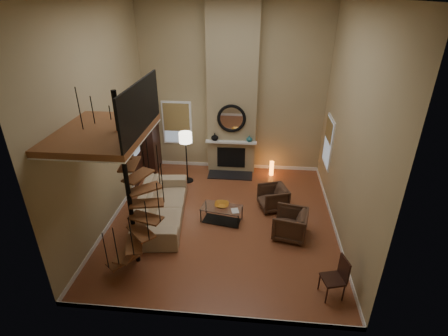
# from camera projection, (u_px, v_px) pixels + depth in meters

# --- Properties ---
(ground) EXTENTS (6.00, 6.50, 0.01)m
(ground) POSITION_uv_depth(u_px,v_px,m) (223.00, 220.00, 9.53)
(ground) COLOR #9E5633
(ground) RESTS_ON ground
(back_wall) EXTENTS (6.00, 0.02, 5.50)m
(back_wall) POSITION_uv_depth(u_px,v_px,m) (233.00, 91.00, 11.15)
(back_wall) COLOR tan
(back_wall) RESTS_ON ground
(front_wall) EXTENTS (6.00, 0.02, 5.50)m
(front_wall) POSITION_uv_depth(u_px,v_px,m) (201.00, 197.00, 5.39)
(front_wall) COLOR tan
(front_wall) RESTS_ON ground
(left_wall) EXTENTS (0.02, 6.50, 5.50)m
(left_wall) POSITION_uv_depth(u_px,v_px,m) (102.00, 121.00, 8.54)
(left_wall) COLOR tan
(left_wall) RESTS_ON ground
(right_wall) EXTENTS (0.02, 6.50, 5.50)m
(right_wall) POSITION_uv_depth(u_px,v_px,m) (351.00, 130.00, 8.01)
(right_wall) COLOR tan
(right_wall) RESTS_ON ground
(baseboard_back) EXTENTS (6.00, 0.02, 0.12)m
(baseboard_back) POSITION_uv_depth(u_px,v_px,m) (232.00, 165.00, 12.37)
(baseboard_back) COLOR white
(baseboard_back) RESTS_ON ground
(baseboard_front) EXTENTS (6.00, 0.02, 0.12)m
(baseboard_front) POSITION_uv_depth(u_px,v_px,m) (205.00, 316.00, 6.63)
(baseboard_front) COLOR white
(baseboard_front) RESTS_ON ground
(baseboard_left) EXTENTS (0.02, 6.50, 0.12)m
(baseboard_left) POSITION_uv_depth(u_px,v_px,m) (117.00, 212.00, 9.76)
(baseboard_left) COLOR white
(baseboard_left) RESTS_ON ground
(baseboard_right) EXTENTS (0.02, 6.50, 0.12)m
(baseboard_right) POSITION_uv_depth(u_px,v_px,m) (334.00, 224.00, 9.24)
(baseboard_right) COLOR white
(baseboard_right) RESTS_ON ground
(chimney_breast) EXTENTS (1.60, 0.38, 5.50)m
(chimney_breast) POSITION_uv_depth(u_px,v_px,m) (232.00, 92.00, 10.98)
(chimney_breast) COLOR #90805D
(chimney_breast) RESTS_ON ground
(hearth) EXTENTS (1.50, 0.60, 0.04)m
(hearth) POSITION_uv_depth(u_px,v_px,m) (230.00, 175.00, 11.79)
(hearth) COLOR black
(hearth) RESTS_ON ground
(firebox) EXTENTS (0.95, 0.02, 0.72)m
(firebox) POSITION_uv_depth(u_px,v_px,m) (231.00, 157.00, 11.81)
(firebox) COLOR black
(firebox) RESTS_ON chimney_breast
(mantel) EXTENTS (1.70, 0.18, 0.06)m
(mantel) POSITION_uv_depth(u_px,v_px,m) (231.00, 142.00, 11.46)
(mantel) COLOR white
(mantel) RESTS_ON chimney_breast
(mirror_frame) EXTENTS (0.94, 0.10, 0.94)m
(mirror_frame) POSITION_uv_depth(u_px,v_px,m) (231.00, 119.00, 11.15)
(mirror_frame) COLOR black
(mirror_frame) RESTS_ON chimney_breast
(mirror_disc) EXTENTS (0.80, 0.01, 0.80)m
(mirror_disc) POSITION_uv_depth(u_px,v_px,m) (231.00, 118.00, 11.16)
(mirror_disc) COLOR white
(mirror_disc) RESTS_ON chimney_breast
(vase_left) EXTENTS (0.24, 0.24, 0.25)m
(vase_left) POSITION_uv_depth(u_px,v_px,m) (215.00, 137.00, 11.48)
(vase_left) COLOR black
(vase_left) RESTS_ON mantel
(vase_right) EXTENTS (0.20, 0.20, 0.21)m
(vase_right) POSITION_uv_depth(u_px,v_px,m) (249.00, 139.00, 11.38)
(vase_right) COLOR #1A525C
(vase_right) RESTS_ON mantel
(window_back) EXTENTS (1.02, 0.06, 1.52)m
(window_back) POSITION_uv_depth(u_px,v_px,m) (177.00, 122.00, 11.81)
(window_back) COLOR white
(window_back) RESTS_ON back_wall
(window_right) EXTENTS (0.06, 1.02, 1.52)m
(window_right) POSITION_uv_depth(u_px,v_px,m) (328.00, 141.00, 10.29)
(window_right) COLOR white
(window_right) RESTS_ON right_wall
(entry_door) EXTENTS (0.10, 1.05, 2.16)m
(entry_door) POSITION_uv_depth(u_px,v_px,m) (135.00, 154.00, 10.90)
(entry_door) COLOR white
(entry_door) RESTS_ON ground
(loft) EXTENTS (1.70, 2.20, 1.09)m
(loft) POSITION_uv_depth(u_px,v_px,m) (107.00, 130.00, 6.64)
(loft) COLOR brown
(loft) RESTS_ON left_wall
(spiral_stair) EXTENTS (1.47, 1.47, 4.06)m
(spiral_stair) POSITION_uv_depth(u_px,v_px,m) (130.00, 195.00, 7.28)
(spiral_stair) COLOR black
(spiral_stair) RESTS_ON ground
(hutch) EXTENTS (0.39, 0.82, 1.84)m
(hutch) POSITION_uv_depth(u_px,v_px,m) (151.00, 144.00, 11.84)
(hutch) COLOR black
(hutch) RESTS_ON ground
(sofa) EXTENTS (1.49, 3.07, 0.86)m
(sofa) POSITION_uv_depth(u_px,v_px,m) (161.00, 205.00, 9.46)
(sofa) COLOR tan
(sofa) RESTS_ON ground
(armchair_near) EXTENTS (0.95, 0.94, 0.69)m
(armchair_near) POSITION_uv_depth(u_px,v_px,m) (275.00, 197.00, 9.89)
(armchair_near) COLOR #472E20
(armchair_near) RESTS_ON ground
(armchair_far) EXTENTS (0.98, 0.96, 0.76)m
(armchair_far) POSITION_uv_depth(u_px,v_px,m) (293.00, 225.00, 8.74)
(armchair_far) COLOR #472E20
(armchair_far) RESTS_ON ground
(coffee_table) EXTENTS (1.16, 0.73, 0.43)m
(coffee_table) POSITION_uv_depth(u_px,v_px,m) (222.00, 213.00, 9.33)
(coffee_table) COLOR silver
(coffee_table) RESTS_ON ground
(bowl) EXTENTS (0.39, 0.39, 0.10)m
(bowl) POSITION_uv_depth(u_px,v_px,m) (222.00, 205.00, 9.28)
(bowl) COLOR orange
(bowl) RESTS_ON coffee_table
(book) EXTENTS (0.24, 0.29, 0.02)m
(book) POSITION_uv_depth(u_px,v_px,m) (234.00, 211.00, 9.09)
(book) COLOR gray
(book) RESTS_ON coffee_table
(floor_lamp) EXTENTS (0.41, 0.41, 1.71)m
(floor_lamp) POSITION_uv_depth(u_px,v_px,m) (186.00, 141.00, 10.84)
(floor_lamp) COLOR black
(floor_lamp) RESTS_ON ground
(accent_lamp) EXTENTS (0.14, 0.14, 0.50)m
(accent_lamp) POSITION_uv_depth(u_px,v_px,m) (272.00, 168.00, 11.75)
(accent_lamp) COLOR orange
(accent_lamp) RESTS_ON ground
(side_chair) EXTENTS (0.52, 0.50, 0.93)m
(side_chair) POSITION_uv_depth(u_px,v_px,m) (337.00, 276.00, 6.94)
(side_chair) COLOR black
(side_chair) RESTS_ON ground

